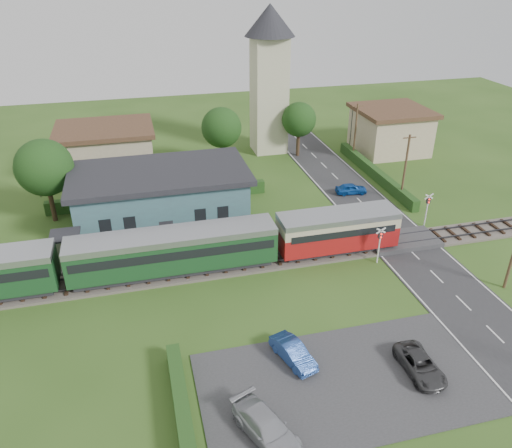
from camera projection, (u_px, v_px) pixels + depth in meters
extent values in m
plane|color=#2D4C19|center=(302.00, 270.00, 40.01)|extent=(120.00, 120.00, 0.00)
cube|color=#4C443D|center=(294.00, 257.00, 41.67)|extent=(76.00, 3.20, 0.20)
cube|color=#3F3F47|center=(297.00, 258.00, 40.91)|extent=(76.00, 0.08, 0.15)
cube|color=#3F3F47|center=(291.00, 249.00, 42.14)|extent=(76.00, 0.08, 0.15)
cube|color=#28282B|center=(414.00, 254.00, 42.17)|extent=(6.00, 70.00, 0.05)
cube|color=#333335|center=(343.00, 383.00, 29.42)|extent=(17.00, 9.00, 0.08)
cube|color=#333335|center=(402.00, 241.00, 43.78)|extent=(6.20, 3.40, 0.45)
cube|color=gray|center=(170.00, 251.00, 42.18)|extent=(30.00, 3.00, 0.45)
cube|color=#BEB998|center=(67.00, 249.00, 39.77)|extent=(2.00, 2.00, 2.40)
cube|color=#232328|center=(65.00, 235.00, 39.16)|extent=(2.30, 2.30, 0.15)
cube|color=#3E5B66|center=(162.00, 200.00, 46.10)|extent=(15.00, 8.00, 4.80)
cube|color=#232328|center=(159.00, 173.00, 44.85)|extent=(16.00, 9.00, 0.50)
cube|color=#232328|center=(167.00, 232.00, 43.35)|extent=(1.20, 0.12, 2.20)
cube|color=black|center=(105.00, 226.00, 41.65)|extent=(1.00, 0.12, 1.20)
cube|color=black|center=(130.00, 223.00, 42.08)|extent=(1.00, 0.12, 1.20)
cube|color=black|center=(200.00, 215.00, 43.39)|extent=(1.00, 0.12, 1.20)
cube|color=black|center=(223.00, 212.00, 43.82)|extent=(1.00, 0.12, 1.20)
cube|color=#232328|center=(336.00, 246.00, 42.25)|extent=(9.00, 2.20, 0.50)
cube|color=maroon|center=(337.00, 236.00, 41.78)|extent=(10.00, 2.80, 1.80)
cube|color=#BAAE8D|center=(338.00, 223.00, 41.19)|extent=(10.00, 2.82, 0.90)
cube|color=black|center=(338.00, 226.00, 41.35)|extent=(9.00, 2.88, 0.60)
cube|color=#999CA3|center=(339.00, 216.00, 40.88)|extent=(10.00, 2.90, 0.45)
cube|color=#232328|center=(175.00, 268.00, 39.30)|extent=(15.20, 2.20, 0.50)
cube|color=#17401F|center=(174.00, 251.00, 38.59)|extent=(16.00, 2.80, 2.60)
cube|color=black|center=(173.00, 247.00, 38.40)|extent=(15.40, 2.86, 0.70)
cube|color=#999CA3|center=(172.00, 236.00, 37.93)|extent=(16.00, 2.90, 0.50)
cube|color=#BEB998|center=(269.00, 96.00, 61.69)|extent=(4.00, 4.00, 14.00)
cone|color=#232328|center=(270.00, 20.00, 57.53)|extent=(6.00, 6.00, 3.60)
cube|color=tan|center=(107.00, 152.00, 56.92)|extent=(10.00, 8.00, 5.00)
cube|color=#472D1E|center=(104.00, 129.00, 55.62)|extent=(10.80, 8.80, 0.50)
cube|color=tan|center=(390.00, 132.00, 63.66)|extent=(8.00, 8.00, 5.00)
cube|color=#472D1E|center=(393.00, 110.00, 62.36)|extent=(8.80, 8.80, 0.50)
cube|color=#193814|center=(182.00, 408.00, 27.09)|extent=(0.80, 9.00, 1.20)
cube|color=#193814|center=(375.00, 173.00, 56.47)|extent=(0.80, 18.00, 1.20)
cube|color=#193814|center=(159.00, 197.00, 50.77)|extent=(22.00, 0.80, 1.30)
cylinder|color=#332316|center=(51.00, 201.00, 46.65)|extent=(0.44, 0.44, 4.12)
sphere|color=#143311|center=(44.00, 168.00, 45.07)|extent=(5.20, 5.20, 5.20)
cylinder|color=#332316|center=(222.00, 153.00, 58.31)|extent=(0.44, 0.44, 3.85)
sphere|color=#143311|center=(221.00, 127.00, 56.83)|extent=(4.60, 4.60, 4.60)
cylinder|color=#332316|center=(298.00, 142.00, 62.25)|extent=(0.44, 0.44, 3.58)
sphere|color=#143311|center=(299.00, 119.00, 60.88)|extent=(4.20, 4.20, 4.20)
cylinder|color=#473321|center=(405.00, 168.00, 49.98)|extent=(0.22, 0.22, 7.00)
cube|color=#473321|center=(410.00, 138.00, 48.46)|extent=(1.40, 0.10, 0.10)
cylinder|color=#473321|center=(355.00, 132.00, 60.22)|extent=(0.22, 0.22, 7.00)
cube|color=#473321|center=(358.00, 106.00, 58.71)|extent=(1.40, 0.10, 0.10)
cylinder|color=silver|center=(379.00, 247.00, 40.35)|extent=(0.12, 0.12, 3.00)
cube|color=#232328|center=(381.00, 235.00, 39.83)|extent=(0.35, 0.18, 0.55)
sphere|color=#FF190C|center=(381.00, 234.00, 39.66)|extent=(0.14, 0.14, 0.14)
sphere|color=#FF190C|center=(381.00, 237.00, 39.80)|extent=(0.14, 0.14, 0.14)
cube|color=silver|center=(381.00, 231.00, 39.64)|extent=(0.84, 0.05, 0.55)
cube|color=silver|center=(381.00, 231.00, 39.64)|extent=(0.84, 0.05, 0.55)
cylinder|color=silver|center=(426.00, 211.00, 46.01)|extent=(0.12, 0.12, 3.00)
cube|color=#232328|center=(428.00, 200.00, 45.49)|extent=(0.35, 0.18, 0.55)
sphere|color=#FF190C|center=(429.00, 199.00, 45.32)|extent=(0.14, 0.14, 0.14)
sphere|color=#FF190C|center=(429.00, 202.00, 45.46)|extent=(0.14, 0.14, 0.14)
cube|color=silver|center=(429.00, 196.00, 45.30)|extent=(0.84, 0.05, 0.55)
cube|color=silver|center=(429.00, 196.00, 45.30)|extent=(0.84, 0.05, 0.55)
cylinder|color=#3F3F47|center=(36.00, 175.00, 51.13)|extent=(0.14, 0.14, 5.00)
sphere|color=orange|center=(31.00, 151.00, 49.95)|extent=(0.30, 0.30, 0.30)
cylinder|color=#3F3F47|center=(351.00, 127.00, 65.36)|extent=(0.14, 0.14, 5.00)
sphere|color=orange|center=(353.00, 108.00, 64.17)|extent=(0.30, 0.30, 0.30)
imported|color=#1148A3|center=(351.00, 189.00, 52.64)|extent=(3.42, 1.69, 1.12)
imported|color=#264792|center=(293.00, 352.00, 30.75)|extent=(2.32, 3.87, 1.21)
imported|color=#A7A8AF|center=(266.00, 427.00, 25.78)|extent=(3.46, 4.94, 1.33)
imported|color=#3A3A3B|center=(420.00, 365.00, 29.88)|extent=(1.86, 3.99, 1.11)
imported|color=gray|center=(240.00, 229.00, 43.19)|extent=(0.80, 0.65, 1.90)
imported|color=gray|center=(96.00, 250.00, 40.23)|extent=(0.81, 0.96, 1.77)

